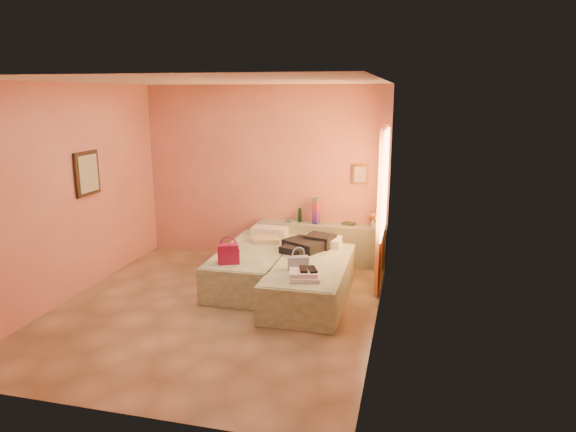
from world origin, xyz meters
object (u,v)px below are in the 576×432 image
water_bottle (300,215)px  bed_left (255,265)px  green_book (349,224)px  magenta_handbag (228,254)px  bed_right (311,280)px  towel_stack (305,275)px  flower_vase (375,219)px  blue_handbag (298,263)px  headboard_ledge (321,244)px

water_bottle → bed_left: bearing=-110.7°
green_book → magenta_handbag: magenta_handbag is taller
bed_left → bed_right: same height
water_bottle → green_book: 0.79m
towel_stack → flower_vase: bearing=72.6°
bed_left → flower_vase: flower_vase is taller
flower_vase → blue_handbag: bearing=-114.9°
magenta_handbag → blue_handbag: (0.93, -0.00, -0.05)m
green_book → blue_handbag: bearing=-80.7°
flower_vase → magenta_handbag: bearing=-134.9°
flower_vase → magenta_handbag: 2.49m
magenta_handbag → blue_handbag: size_ratio=1.09×
flower_vase → headboard_ledge: bearing=179.8°
flower_vase → towel_stack: size_ratio=0.76×
green_book → towel_stack: size_ratio=0.52×
green_book → flower_vase: 0.44m
flower_vase → towel_stack: (-0.66, -2.11, -0.23)m
flower_vase → magenta_handbag: (-1.75, -1.76, -0.15)m
flower_vase → magenta_handbag: flower_vase is taller
green_book → blue_handbag: (-0.40, -1.82, -0.08)m
bed_right → flower_vase: flower_vase is taller
headboard_ledge → flower_vase: flower_vase is taller
bed_left → towel_stack: size_ratio=5.71×
blue_handbag → towel_stack: blue_handbag is taller
water_bottle → magenta_handbag: bearing=-107.0°
bed_right → blue_handbag: 0.45m
bed_right → magenta_handbag: bearing=-164.8°
flower_vase → blue_handbag: size_ratio=1.04×
flower_vase → towel_stack: flower_vase is taller
blue_handbag → towel_stack: size_ratio=0.73×
water_bottle → magenta_handbag: water_bottle is taller
magenta_handbag → headboard_ledge: bearing=40.2°
green_book → water_bottle: bearing=-156.9°
headboard_ledge → bed_right: size_ratio=1.02×
magenta_handbag → flower_vase: bearing=22.7°
bed_left → towel_stack: (0.95, -1.06, 0.30)m
water_bottle → blue_handbag: bearing=-78.0°
magenta_handbag → bed_right: bearing=-7.0°
bed_right → water_bottle: bearing=107.8°
headboard_ledge → bed_left: 1.31m
magenta_handbag → towel_stack: 1.15m
green_book → magenta_handbag: (-1.34, -1.82, -0.03)m
headboard_ledge → blue_handbag: blue_handbag is taller
headboard_ledge → water_bottle: (-0.36, 0.04, 0.44)m
headboard_ledge → flower_vase: size_ratio=7.66×
bed_right → headboard_ledge: bearing=94.8°
bed_right → green_book: bearing=78.8°
bed_left → magenta_handbag: 0.82m
water_bottle → magenta_handbag: (-0.55, -1.80, -0.13)m
bed_left → headboard_ledge: bearing=53.5°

